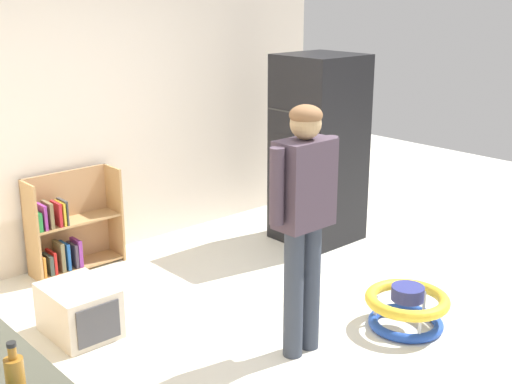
{
  "coord_description": "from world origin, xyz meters",
  "views": [
    {
      "loc": [
        -2.86,
        -2.98,
        2.35
      ],
      "look_at": [
        0.12,
        0.33,
        1.0
      ],
      "focal_mm": 47.05,
      "sensor_mm": 36.0,
      "label": 1
    }
  ],
  "objects_px": {
    "baby_walker": "(407,307)",
    "pet_carrier": "(79,310)",
    "standing_person": "(304,209)",
    "amber_bottle": "(15,379)",
    "bookshelf": "(68,229)",
    "refrigerator": "(319,149)"
  },
  "relations": [
    {
      "from": "baby_walker",
      "to": "pet_carrier",
      "type": "height_order",
      "value": "pet_carrier"
    },
    {
      "from": "standing_person",
      "to": "baby_walker",
      "type": "distance_m",
      "value": 1.2
    },
    {
      "from": "pet_carrier",
      "to": "amber_bottle",
      "type": "relative_size",
      "value": 2.24
    },
    {
      "from": "bookshelf",
      "to": "amber_bottle",
      "type": "relative_size",
      "value": 3.46
    },
    {
      "from": "standing_person",
      "to": "amber_bottle",
      "type": "relative_size",
      "value": 6.82
    },
    {
      "from": "refrigerator",
      "to": "amber_bottle",
      "type": "xyz_separation_m",
      "value": [
        -3.82,
        -2.05,
        0.11
      ]
    },
    {
      "from": "standing_person",
      "to": "pet_carrier",
      "type": "distance_m",
      "value": 1.77
    },
    {
      "from": "refrigerator",
      "to": "baby_walker",
      "type": "relative_size",
      "value": 2.95
    },
    {
      "from": "amber_bottle",
      "to": "baby_walker",
      "type": "bearing_deg",
      "value": 6.9
    },
    {
      "from": "refrigerator",
      "to": "amber_bottle",
      "type": "height_order",
      "value": "refrigerator"
    },
    {
      "from": "refrigerator",
      "to": "bookshelf",
      "type": "relative_size",
      "value": 2.09
    },
    {
      "from": "refrigerator",
      "to": "amber_bottle",
      "type": "relative_size",
      "value": 7.24
    },
    {
      "from": "baby_walker",
      "to": "bookshelf",
      "type": "bearing_deg",
      "value": 116.42
    },
    {
      "from": "refrigerator",
      "to": "bookshelf",
      "type": "height_order",
      "value": "refrigerator"
    },
    {
      "from": "bookshelf",
      "to": "pet_carrier",
      "type": "xyz_separation_m",
      "value": [
        -0.5,
        -1.12,
        -0.18
      ]
    },
    {
      "from": "standing_person",
      "to": "bookshelf",
      "type": "bearing_deg",
      "value": 102.06
    },
    {
      "from": "pet_carrier",
      "to": "refrigerator",
      "type": "bearing_deg",
      "value": 4.3
    },
    {
      "from": "refrigerator",
      "to": "standing_person",
      "type": "relative_size",
      "value": 1.06
    },
    {
      "from": "refrigerator",
      "to": "pet_carrier",
      "type": "distance_m",
      "value": 2.76
    },
    {
      "from": "bookshelf",
      "to": "baby_walker",
      "type": "relative_size",
      "value": 1.41
    },
    {
      "from": "baby_walker",
      "to": "pet_carrier",
      "type": "distance_m",
      "value": 2.33
    },
    {
      "from": "amber_bottle",
      "to": "standing_person",
      "type": "bearing_deg",
      "value": 16.45
    }
  ]
}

